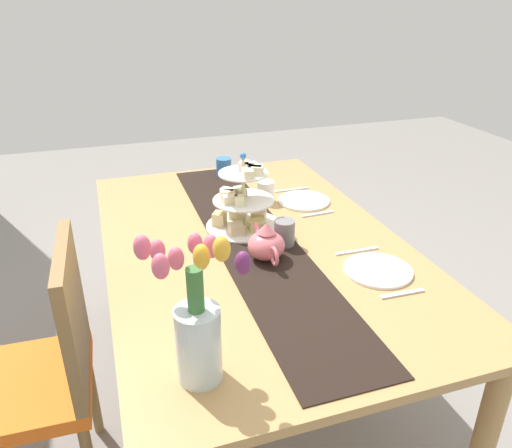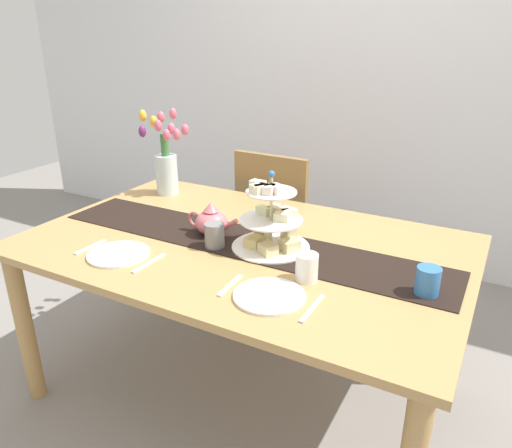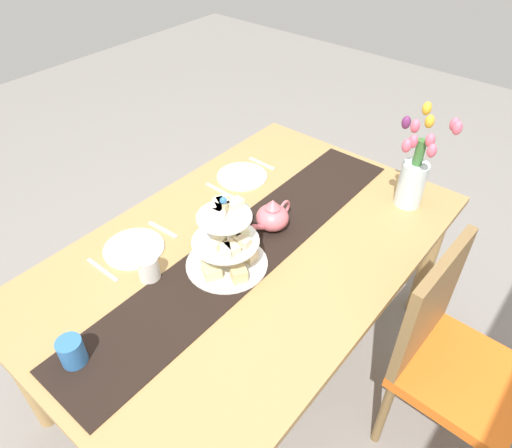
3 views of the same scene
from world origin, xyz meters
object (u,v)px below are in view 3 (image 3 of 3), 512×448
Objects in this scene: dining_table at (248,264)px; knife_left at (221,191)px; tiered_cake_stand at (226,245)px; mug_grey at (241,218)px; fork_right at (163,230)px; knife_right at (102,270)px; mug_white_text at (148,268)px; chair_left at (449,354)px; dinner_plate_right at (134,248)px; fork_left at (262,164)px; tulip_vase at (415,172)px; teapot at (273,216)px; mug_orange at (72,352)px; dinner_plate_left at (242,176)px.

dining_table is 10.10× the size of knife_left.
mug_grey is (-0.19, -0.10, -0.05)m from tiered_cake_stand.
fork_right is 0.88× the size of knife_right.
knife_right is 0.19m from mug_white_text.
chair_left is at bearing 107.68° from fork_right.
mug_grey is (-0.07, -0.10, 0.14)m from dining_table.
knife_right is (0.63, 0.00, 0.00)m from knife_left.
dinner_plate_right is 0.43m from mug_grey.
fork_left is 0.63m from fork_right.
tulip_vase reaches higher than dinner_plate_right.
tulip_vase is (-0.50, 0.35, 0.10)m from teapot.
fork_left is (0.16, -0.67, -0.16)m from tulip_vase.
chair_left is 1.22m from dinner_plate_right.
knife_left reaches higher than dining_table.
tulip_vase is at bearing 152.52° from mug_white_text.
mug_white_text is at bearing -38.17° from tiered_cake_stand.
mug_white_text is at bearing 10.88° from fork_left.
teapot is 2.51× the size of mug_grey.
tiered_cake_stand reaches higher than dinner_plate_right.
fork_right is 1.58× the size of mug_orange.
mug_orange reaches higher than knife_left.
teapot is 0.44m from fork_right.
dinner_plate_left is at bearing 180.00° from dinner_plate_right.
mug_grey is (0.08, -0.10, -0.01)m from teapot.
mug_grey is (0.14, -0.87, 0.27)m from chair_left.
dinner_plate_right is 2.42× the size of mug_white_text.
dinner_plate_right is at bearing 0.00° from knife_left.
tiered_cake_stand is at bearing 92.89° from fork_right.
fork_left is at bearing -136.00° from teapot.
knife_left is 0.27m from mug_grey.
teapot reaches higher than dining_table.
mug_white_text is at bearing -165.95° from mug_orange.
dinner_plate_right reaches higher than fork_left.
fork_right is (0.35, -1.10, 0.23)m from chair_left.
dinner_plate_right is 1.35× the size of knife_right.
chair_left is 1.12m from mug_white_text.
fork_left is at bearing -169.12° from mug_white_text.
dinner_plate_left reaches higher than fork_left.
mug_orange is at bearing 13.44° from dinner_plate_left.
teapot is at bearing 180.00° from dining_table.
mug_grey is at bearing 146.95° from dinner_plate_right.
tulip_vase is 1.83× the size of dinner_plate_left.
fork_left is 1.00× the size of fork_right.
dining_table is 5.65× the size of tiered_cake_stand.
knife_left is at bearing 180.00° from fork_right.
mug_white_text is 0.38m from mug_orange.
tulip_vase is at bearing 114.06° from dinner_plate_left.
fork_left is (-0.34, -0.33, -0.06)m from teapot.
chair_left is 3.96× the size of dinner_plate_right.
mug_orange reaches higher than dinner_plate_left.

